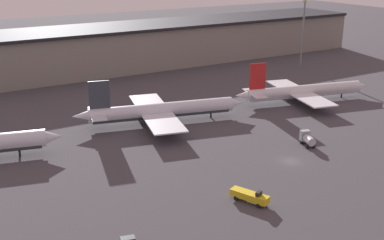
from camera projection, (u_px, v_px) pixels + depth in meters
The scene contains 7 objects.
ground at pixel (291, 161), 108.96m from camera, with size 600.00×600.00×0.00m, color #423F44.
terminal_building at pixel (110, 48), 193.74m from camera, with size 236.50×30.01×17.29m.
airplane_1 at pixel (161, 111), 132.96m from camera, with size 47.83×36.61×13.19m.
airplane_2 at pixel (303, 91), 152.66m from camera, with size 46.05×33.21×13.35m.
service_vehicle_1 at pixel (307, 139), 117.48m from camera, with size 3.60×5.30×3.34m.
service_vehicle_2 at pixel (250, 196), 90.44m from camera, with size 4.86×7.83×2.81m.
lamp_post_1 at pixel (303, 25), 194.32m from camera, with size 1.80×1.80×28.19m.
Camera 1 is at (-70.54, -74.32, 44.28)m, focal length 45.00 mm.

